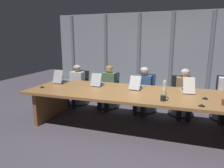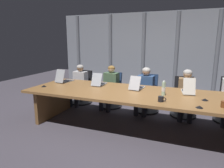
{
  "view_description": "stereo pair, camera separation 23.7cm",
  "coord_description": "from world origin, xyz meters",
  "px_view_note": "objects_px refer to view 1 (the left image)",
  "views": [
    {
      "loc": [
        0.78,
        -3.81,
        1.76
      ],
      "look_at": [
        -0.53,
        0.12,
        0.86
      ],
      "focal_mm": 32.38,
      "sensor_mm": 36.0,
      "label": 1
    },
    {
      "loc": [
        1.0,
        -3.73,
        1.76
      ],
      "look_at": [
        -0.53,
        0.12,
        0.86
      ],
      "focal_mm": 32.38,
      "sensor_mm": 36.0,
      "label": 2
    }
  ],
  "objects_px": {
    "person_center": "(143,87)",
    "conference_mic_right_side": "(202,105)",
    "office_chair_left_mid": "(109,94)",
    "water_bottle_primary": "(164,88)",
    "laptop_center": "(137,86)",
    "person_left_mid": "(108,85)",
    "laptop_left_mid": "(98,83)",
    "conference_mic_left_side": "(42,87)",
    "laptop_right_mid": "(187,89)",
    "person_right_mid": "(184,90)",
    "person_left_end": "(76,83)",
    "laptop_left_end": "(62,80)",
    "office_chair_right_mid": "(181,100)",
    "office_chair_left_end": "(79,91)",
    "office_chair_center": "(145,97)",
    "coffee_mug_near": "(163,98)",
    "conference_mic_middle": "(205,98)"
  },
  "relations": [
    {
      "from": "person_left_end",
      "to": "person_right_mid",
      "type": "distance_m",
      "value": 2.79
    },
    {
      "from": "laptop_left_mid",
      "to": "office_chair_left_mid",
      "type": "xyz_separation_m",
      "value": [
        -0.02,
        0.79,
        -0.47
      ]
    },
    {
      "from": "person_center",
      "to": "conference_mic_left_side",
      "type": "height_order",
      "value": "person_center"
    },
    {
      "from": "laptop_left_mid",
      "to": "conference_mic_left_side",
      "type": "bearing_deg",
      "value": 118.27
    },
    {
      "from": "office_chair_left_end",
      "to": "laptop_left_end",
      "type": "bearing_deg",
      "value": 4.48
    },
    {
      "from": "laptop_center",
      "to": "water_bottle_primary",
      "type": "xyz_separation_m",
      "value": [
        0.58,
        -0.33,
        0.07
      ]
    },
    {
      "from": "conference_mic_middle",
      "to": "office_chair_left_mid",
      "type": "bearing_deg",
      "value": 150.96
    },
    {
      "from": "laptop_left_mid",
      "to": "coffee_mug_near",
      "type": "relative_size",
      "value": 3.32
    },
    {
      "from": "coffee_mug_near",
      "to": "laptop_left_end",
      "type": "bearing_deg",
      "value": 162.55
    },
    {
      "from": "conference_mic_left_side",
      "to": "conference_mic_right_side",
      "type": "xyz_separation_m",
      "value": [
        3.15,
        -0.27,
        0.0
      ]
    },
    {
      "from": "office_chair_left_mid",
      "to": "office_chair_center",
      "type": "relative_size",
      "value": 0.99
    },
    {
      "from": "laptop_center",
      "to": "person_left_end",
      "type": "bearing_deg",
      "value": 75.02
    },
    {
      "from": "person_left_end",
      "to": "conference_mic_left_side",
      "type": "xyz_separation_m",
      "value": [
        -0.13,
        -1.25,
        0.15
      ]
    },
    {
      "from": "conference_mic_right_side",
      "to": "water_bottle_primary",
      "type": "bearing_deg",
      "value": 139.46
    },
    {
      "from": "office_chair_center",
      "to": "conference_mic_left_side",
      "type": "relative_size",
      "value": 8.34
    },
    {
      "from": "coffee_mug_near",
      "to": "laptop_center",
      "type": "bearing_deg",
      "value": 129.2
    },
    {
      "from": "laptop_right_mid",
      "to": "person_right_mid",
      "type": "xyz_separation_m",
      "value": [
        -0.03,
        0.63,
        -0.18
      ]
    },
    {
      "from": "office_chair_left_end",
      "to": "person_right_mid",
      "type": "bearing_deg",
      "value": 92.24
    },
    {
      "from": "office_chair_right_mid",
      "to": "laptop_left_mid",
      "type": "bearing_deg",
      "value": -75.09
    },
    {
      "from": "conference_mic_middle",
      "to": "person_right_mid",
      "type": "bearing_deg",
      "value": 106.85
    },
    {
      "from": "laptop_left_mid",
      "to": "office_chair_left_end",
      "type": "relative_size",
      "value": 0.5
    },
    {
      "from": "office_chair_right_mid",
      "to": "conference_mic_right_side",
      "type": "height_order",
      "value": "office_chair_right_mid"
    },
    {
      "from": "laptop_left_mid",
      "to": "person_right_mid",
      "type": "xyz_separation_m",
      "value": [
        1.87,
        0.63,
        -0.18
      ]
    },
    {
      "from": "person_center",
      "to": "conference_mic_right_side",
      "type": "xyz_separation_m",
      "value": [
        1.18,
        -1.52,
        0.14
      ]
    },
    {
      "from": "person_left_mid",
      "to": "laptop_right_mid",
      "type": "bearing_deg",
      "value": 77.05
    },
    {
      "from": "office_chair_left_end",
      "to": "water_bottle_primary",
      "type": "relative_size",
      "value": 3.29
    },
    {
      "from": "laptop_right_mid",
      "to": "water_bottle_primary",
      "type": "height_order",
      "value": "laptop_right_mid"
    },
    {
      "from": "person_left_end",
      "to": "person_center",
      "type": "xyz_separation_m",
      "value": [
        1.84,
        0.01,
        0.02
      ]
    },
    {
      "from": "person_right_mid",
      "to": "office_chair_left_end",
      "type": "bearing_deg",
      "value": -96.38
    },
    {
      "from": "office_chair_left_mid",
      "to": "water_bottle_primary",
      "type": "bearing_deg",
      "value": 56.8
    },
    {
      "from": "person_left_end",
      "to": "person_right_mid",
      "type": "bearing_deg",
      "value": 92.95
    },
    {
      "from": "person_left_end",
      "to": "conference_mic_right_side",
      "type": "height_order",
      "value": "person_left_end"
    },
    {
      "from": "person_right_mid",
      "to": "conference_mic_middle",
      "type": "xyz_separation_m",
      "value": [
        0.32,
        -1.07,
        0.14
      ]
    },
    {
      "from": "office_chair_center",
      "to": "person_center",
      "type": "relative_size",
      "value": 0.82
    },
    {
      "from": "person_center",
      "to": "coffee_mug_near",
      "type": "xyz_separation_m",
      "value": [
        0.59,
        -1.42,
        0.16
      ]
    },
    {
      "from": "person_center",
      "to": "person_left_mid",
      "type": "bearing_deg",
      "value": -84.25
    },
    {
      "from": "laptop_left_mid",
      "to": "water_bottle_primary",
      "type": "xyz_separation_m",
      "value": [
        1.48,
        -0.37,
        0.07
      ]
    },
    {
      "from": "laptop_center",
      "to": "person_left_mid",
      "type": "xyz_separation_m",
      "value": [
        -0.9,
        0.67,
        -0.18
      ]
    },
    {
      "from": "laptop_left_mid",
      "to": "office_chair_left_end",
      "type": "distance_m",
      "value": 1.31
    },
    {
      "from": "office_chair_left_mid",
      "to": "person_left_mid",
      "type": "xyz_separation_m",
      "value": [
        0.02,
        -0.16,
        0.29
      ]
    },
    {
      "from": "coffee_mug_near",
      "to": "conference_mic_right_side",
      "type": "distance_m",
      "value": 0.6
    },
    {
      "from": "laptop_right_mid",
      "to": "office_chair_center",
      "type": "xyz_separation_m",
      "value": [
        -0.94,
        0.79,
        -0.48
      ]
    },
    {
      "from": "office_chair_center",
      "to": "office_chair_right_mid",
      "type": "height_order",
      "value": "office_chair_center"
    },
    {
      "from": "water_bottle_primary",
      "to": "conference_mic_left_side",
      "type": "xyz_separation_m",
      "value": [
        -2.54,
        -0.25,
        -0.11
      ]
    },
    {
      "from": "laptop_left_mid",
      "to": "laptop_right_mid",
      "type": "distance_m",
      "value": 1.9
    },
    {
      "from": "laptop_left_end",
      "to": "conference_mic_left_side",
      "type": "relative_size",
      "value": 4.23
    },
    {
      "from": "person_left_mid",
      "to": "laptop_left_mid",
      "type": "bearing_deg",
      "value": 5.42
    },
    {
      "from": "conference_mic_right_side",
      "to": "person_center",
      "type": "bearing_deg",
      "value": 127.73
    },
    {
      "from": "office_chair_center",
      "to": "conference_mic_left_side",
      "type": "height_order",
      "value": "office_chair_center"
    },
    {
      "from": "person_left_end",
      "to": "person_left_mid",
      "type": "xyz_separation_m",
      "value": [
        0.92,
        0.0,
        0.01
      ]
    }
  ]
}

